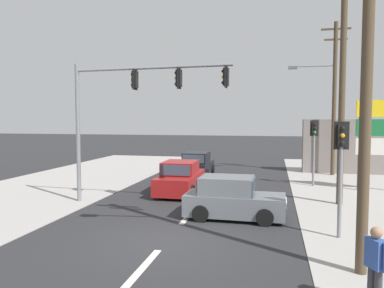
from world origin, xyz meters
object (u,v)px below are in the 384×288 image
Objects in this scene: utility_pole_background_right at (332,94)px; pedestal_signal_far_median at (314,142)px; traffic_signal_mast at (128,102)px; hatchback_crossing_left at (197,165)px; hatchback_oncoming_near at (233,199)px; utility_pole_midground_right at (343,77)px; shopping_plaza_sign at (378,132)px; utility_pole_foreground_right at (363,19)px; sedan_oncoming_mid at (180,179)px; pedestal_signal_right_kerb at (341,160)px; pedestrian_at_kerb at (375,264)px.

pedestal_signal_far_median is at bearing -108.64° from utility_pole_background_right.
traffic_signal_mast is 9.35m from hatchback_crossing_left.
traffic_signal_mast is at bearing -142.18° from pedestal_signal_far_median.
hatchback_oncoming_near is 1.01× the size of hatchback_crossing_left.
hatchback_oncoming_near is at bearing -115.46° from pedestal_signal_far_median.
utility_pole_midground_right reaches higher than shopping_plaza_sign.
utility_pole_foreground_right is 11.82m from sedan_oncoming_mid.
traffic_signal_mast is at bearing 145.11° from utility_pole_foreground_right.
pedestal_signal_far_median is at bearing 166.28° from shopping_plaza_sign.
sedan_oncoming_mid is at bearing -86.96° from hatchback_crossing_left.
utility_pole_foreground_right is at bearing -91.28° from pedestal_signal_right_kerb.
hatchback_crossing_left is at bearing -165.63° from utility_pole_background_right.
traffic_signal_mast is at bearing -116.63° from sedan_oncoming_mid.
pedestal_signal_right_kerb is at bearing -99.12° from utility_pole_midground_right.
pedestal_signal_far_median is 0.98× the size of hatchback_crossing_left.
pedestal_signal_right_kerb and pedestal_signal_far_median have the same top height.
traffic_signal_mast is (-9.55, -10.66, -0.88)m from utility_pole_background_right.
utility_pole_midground_right is 1.05× the size of utility_pole_background_right.
sedan_oncoming_mid is (-3.03, 4.17, 0.00)m from hatchback_oncoming_near.
pedestrian_at_kerb is (6.67, -15.79, 0.22)m from hatchback_crossing_left.
hatchback_crossing_left is at bearing 108.90° from hatchback_oncoming_near.
shopping_plaza_sign is 2.82× the size of pedestrian_at_kerb.
utility_pole_midground_right is 5.27m from pedestal_signal_far_median.
shopping_plaza_sign is at bearing 74.00° from utility_pole_foreground_right.
pedestrian_at_kerb is (-1.68, -17.93, -4.31)m from utility_pole_background_right.
utility_pole_foreground_right is at bearing -106.00° from shopping_plaza_sign.
utility_pole_foreground_right is 2.58× the size of sedan_oncoming_mid.
pedestal_signal_far_median is at bearing -18.16° from hatchback_crossing_left.
pedestrian_at_kerb is (-0.02, -1.77, -4.94)m from utility_pole_foreground_right.
pedestrian_at_kerb is at bearing -90.61° from utility_pole_foreground_right.
utility_pole_background_right is at bearing 106.37° from shopping_plaza_sign.
utility_pole_foreground_right reaches higher than traffic_signal_mast.
pedestal_signal_right_kerb reaches higher than hatchback_oncoming_near.
utility_pole_background_right reaches higher than traffic_signal_mast.
pedestal_signal_far_median is (8.07, 6.27, -1.94)m from traffic_signal_mast.
pedestal_signal_right_kerb is 0.97× the size of hatchback_oncoming_near.
hatchback_crossing_left is (-6.87, 2.25, -1.71)m from pedestal_signal_far_median.
pedestal_signal_far_median is 13.62m from pedestrian_at_kerb.
shopping_plaza_sign is at bearing -13.72° from pedestal_signal_far_median.
sedan_oncoming_mid is at bearing -136.41° from utility_pole_background_right.
pedestal_signal_right_kerb is 0.84× the size of sedan_oncoming_mid.
utility_pole_background_right is 5.42m from pedestal_signal_far_median.
utility_pole_background_right reaches higher than sedan_oncoming_mid.
utility_pole_midground_right is 1.49× the size of traffic_signal_mast.
utility_pole_foreground_right is at bearing -95.87° from utility_pole_background_right.
pedestal_signal_far_median reaches higher than hatchback_crossing_left.
shopping_plaza_sign is (2.34, 3.58, -2.40)m from utility_pole_midground_right.
pedestal_signal_right_kerb is (0.06, 2.69, -3.45)m from utility_pole_foreground_right.
utility_pole_foreground_right is 2.39× the size of shopping_plaza_sign.
hatchback_oncoming_near is 2.25× the size of pedestrian_at_kerb.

